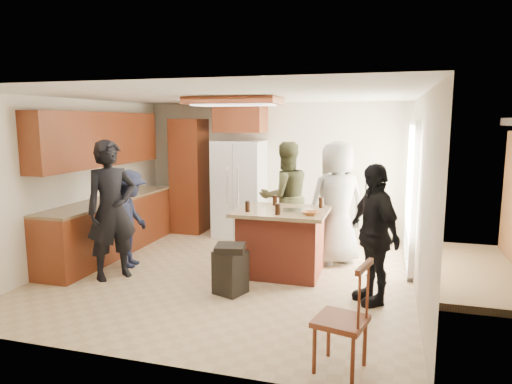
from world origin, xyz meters
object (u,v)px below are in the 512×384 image
(person_behind_left, at_px, (285,197))
(trash_bin, at_px, (230,269))
(person_counter, at_px, (130,219))
(person_behind_right, at_px, (337,203))
(spindle_chair, at_px, (343,321))
(person_front_left, at_px, (112,210))
(person_side_right, at_px, (373,234))
(refrigerator, at_px, (240,189))
(kitchen_island, at_px, (281,241))

(person_behind_left, xyz_separation_m, trash_bin, (-0.24, -2.07, -0.60))
(person_counter, xyz_separation_m, trash_bin, (1.80, -0.63, -0.41))
(trash_bin, bearing_deg, person_behind_right, 55.11)
(person_behind_right, xyz_separation_m, spindle_chair, (0.40, -3.07, -0.48))
(person_front_left, xyz_separation_m, person_side_right, (3.47, 0.11, -0.12))
(person_behind_left, distance_m, refrigerator, 1.28)
(person_side_right, xyz_separation_m, spindle_chair, (-0.19, -1.66, -0.39))
(person_behind_left, xyz_separation_m, kitchen_island, (0.20, -1.16, -0.44))
(trash_bin, xyz_separation_m, spindle_chair, (1.54, -1.44, 0.13))
(trash_bin, bearing_deg, refrigerator, 105.80)
(person_behind_left, distance_m, person_counter, 2.51)
(trash_bin, bearing_deg, kitchen_island, 63.99)
(person_counter, bearing_deg, kitchen_island, -90.87)
(person_side_right, xyz_separation_m, person_counter, (-3.52, 0.41, -0.11))
(kitchen_island, bearing_deg, person_front_left, -159.96)
(person_counter, bearing_deg, person_front_left, 177.63)
(kitchen_island, bearing_deg, spindle_chair, -65.15)
(person_behind_right, xyz_separation_m, refrigerator, (-1.93, 1.19, -0.04))
(person_behind_right, bearing_deg, person_counter, -14.44)
(person_front_left, height_order, person_behind_right, person_front_left)
(person_behind_left, bearing_deg, trash_bin, 50.00)
(person_behind_left, distance_m, spindle_chair, 3.77)
(spindle_chair, bearing_deg, person_side_right, 83.58)
(person_front_left, xyz_separation_m, person_counter, (-0.05, 0.52, -0.23))
(trash_bin, bearing_deg, person_side_right, 7.27)
(person_behind_right, height_order, spindle_chair, person_behind_right)
(person_side_right, relative_size, trash_bin, 2.67)
(refrigerator, bearing_deg, person_behind_left, -35.67)
(person_behind_right, height_order, person_counter, person_behind_right)
(person_behind_right, height_order, refrigerator, person_behind_right)
(kitchen_island, relative_size, spindle_chair, 1.29)
(person_front_left, relative_size, spindle_chair, 1.92)
(person_front_left, xyz_separation_m, spindle_chair, (3.28, -1.56, -0.50))
(person_behind_left, xyz_separation_m, refrigerator, (-1.04, 0.75, -0.02))
(kitchen_island, bearing_deg, person_behind_right, 46.05)
(person_side_right, relative_size, refrigerator, 0.93)
(person_front_left, height_order, person_side_right, person_front_left)
(person_side_right, bearing_deg, kitchen_island, -150.14)
(person_counter, bearing_deg, person_behind_right, -79.24)
(person_front_left, height_order, person_counter, person_front_left)
(person_behind_left, bearing_deg, refrigerator, -68.93)
(person_behind_left, xyz_separation_m, person_counter, (-2.04, -1.44, -0.19))
(person_counter, xyz_separation_m, spindle_chair, (3.34, -2.07, -0.27))
(person_front_left, xyz_separation_m, person_behind_left, (1.99, 1.96, -0.04))
(person_behind_left, distance_m, trash_bin, 2.17)
(trash_bin, bearing_deg, person_counter, 160.75)
(person_behind_left, xyz_separation_m, person_behind_right, (0.89, -0.44, 0.02))
(kitchen_island, distance_m, trash_bin, 1.03)
(person_side_right, bearing_deg, person_behind_right, 170.89)
(person_counter, bearing_deg, trash_bin, -117.31)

